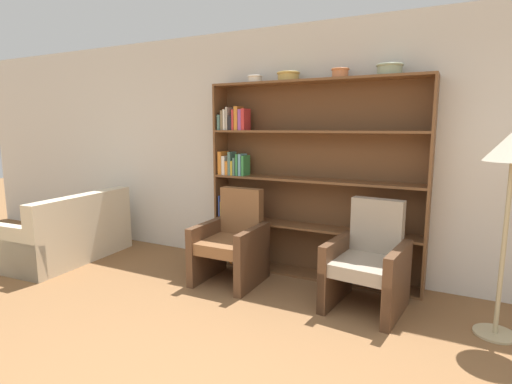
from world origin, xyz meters
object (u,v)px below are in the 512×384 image
at_px(bowl_brass, 390,69).
at_px(bowl_sage, 340,73).
at_px(armchair_cushioned, 368,263).
at_px(bowl_copper, 255,79).
at_px(armchair_leather, 232,243).
at_px(couch, 69,236).
at_px(bookshelf, 298,181).
at_px(bowl_olive, 288,76).

bearing_deg(bowl_brass, bowl_sage, 180.00).
distance_m(bowl_brass, armchair_cushioned, 1.84).
distance_m(bowl_copper, bowl_brass, 1.44).
bearing_deg(bowl_sage, armchair_leather, -152.24).
bearing_deg(couch, bookshelf, -76.29).
bearing_deg(bowl_olive, bowl_brass, 0.00).
distance_m(couch, armchair_cushioned, 3.63).
distance_m(bookshelf, bowl_olive, 1.14).
distance_m(bowl_copper, armchair_cushioned, 2.32).
distance_m(bowl_sage, bowl_brass, 0.48).
xyz_separation_m(armchair_leather, armchair_cushioned, (1.44, -0.00, 0.00)).
relative_size(couch, armchair_leather, 1.55).
distance_m(bowl_sage, couch, 3.77).
xyz_separation_m(bowl_copper, armchair_leather, (-0.01, -0.51, -1.76)).
relative_size(bowl_copper, armchair_leather, 0.17).
bearing_deg(bowl_copper, armchair_leather, -91.27).
xyz_separation_m(bowl_olive, couch, (-2.59, -0.84, -1.88)).
height_order(bowl_sage, armchair_leather, bowl_sage).
relative_size(bowl_brass, armchair_cushioned, 0.26).
bearing_deg(armchair_leather, couch, 7.89).
height_order(bowl_olive, bowl_brass, bowl_brass).
bearing_deg(armchair_leather, bowl_copper, -91.85).
height_order(armchair_leather, armchair_cushioned, same).
height_order(bookshelf, bowl_sage, bowl_sage).
height_order(bowl_copper, bowl_sage, bowl_sage).
relative_size(armchair_leather, armchair_cushioned, 1.00).
bearing_deg(armchair_cushioned, bowl_olive, -20.30).
bearing_deg(bowl_brass, armchair_leather, -160.53).
distance_m(bowl_olive, armchair_cushioned, 2.10).
relative_size(bowl_sage, bowl_brass, 0.72).
bearing_deg(couch, bowl_olive, -76.11).
height_order(bookshelf, armchair_cushioned, bookshelf).
height_order(bowl_copper, couch, bowl_copper).
height_order(bookshelf, bowl_copper, bowl_copper).
xyz_separation_m(bookshelf, armchair_leather, (-0.54, -0.54, -0.64)).
bearing_deg(bookshelf, bowl_sage, -3.83).
xyz_separation_m(bowl_olive, bowl_sage, (0.56, 0.00, 0.00)).
height_order(bowl_olive, armchair_cushioned, bowl_olive).
relative_size(bowl_copper, armchair_cushioned, 0.17).
bearing_deg(bowl_olive, bookshelf, 13.73).
height_order(bowl_copper, armchair_leather, bowl_copper).
bearing_deg(bowl_brass, bowl_copper, 180.00).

